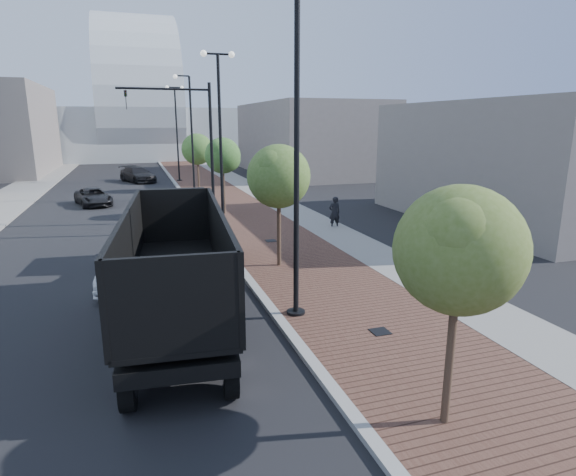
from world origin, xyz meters
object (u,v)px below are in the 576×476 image
object	(u,v)px
dump_truck	(177,248)
dark_car_mid	(93,197)
white_sedan	(128,267)
pedestrian	(334,213)

from	to	relation	value
dump_truck	dark_car_mid	xyz separation A→B (m)	(-4.13, 19.77, -0.85)
white_sedan	dark_car_mid	distance (m)	19.08
white_sedan	dump_truck	bearing A→B (deg)	-15.35
dump_truck	pedestrian	xyz separation A→B (m)	(9.28, 7.23, -0.55)
dark_car_mid	pedestrian	size ratio (longest dim) A/B	2.42
dump_truck	dark_car_mid	distance (m)	20.22
pedestrian	dump_truck	bearing A→B (deg)	40.07
dark_car_mid	white_sedan	bearing A→B (deg)	-97.87
white_sedan	dark_car_mid	bearing A→B (deg)	107.84
dump_truck	dark_car_mid	world-z (taller)	dump_truck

